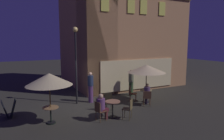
% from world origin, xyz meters
% --- Properties ---
extents(ground_plane, '(60.00, 60.00, 0.00)m').
position_xyz_m(ground_plane, '(0.00, 0.00, 0.00)').
color(ground_plane, '#2F2D26').
extents(cafe_building, '(8.50, 7.88, 7.73)m').
position_xyz_m(cafe_building, '(3.60, 3.83, 3.86)').
color(cafe_building, tan).
rests_on(cafe_building, ground).
extents(street_lamp_near_corner, '(0.29, 0.29, 4.36)m').
position_xyz_m(street_lamp_near_corner, '(-0.13, 0.57, 2.86)').
color(street_lamp_near_corner, black).
rests_on(street_lamp_near_corner, ground).
extents(menu_sandwich_board, '(0.66, 0.58, 0.84)m').
position_xyz_m(menu_sandwich_board, '(-3.61, -0.14, 0.43)').
color(menu_sandwich_board, black).
rests_on(menu_sandwich_board, ground).
extents(cafe_table_0, '(0.69, 0.69, 0.73)m').
position_xyz_m(cafe_table_0, '(-1.97, -1.68, 0.52)').
color(cafe_table_0, black).
rests_on(cafe_table_0, ground).
extents(cafe_table_1, '(0.71, 0.71, 0.74)m').
position_xyz_m(cafe_table_1, '(3.62, -0.95, 0.53)').
color(cafe_table_1, black).
rests_on(cafe_table_1, ground).
extents(cafe_table_2, '(0.72, 0.72, 0.78)m').
position_xyz_m(cafe_table_2, '(0.78, -2.23, 0.56)').
color(cafe_table_2, black).
rests_on(cafe_table_2, ground).
extents(patio_umbrella_0, '(1.96, 1.96, 2.23)m').
position_xyz_m(patio_umbrella_0, '(-1.97, -1.68, 1.96)').
color(patio_umbrella_0, black).
rests_on(patio_umbrella_0, ground).
extents(patio_umbrella_1, '(2.20, 2.20, 2.22)m').
position_xyz_m(patio_umbrella_1, '(3.62, -0.95, 1.98)').
color(patio_umbrella_1, black).
rests_on(patio_umbrella_1, ground).
extents(cafe_chair_0, '(0.60, 0.60, 0.92)m').
position_xyz_m(cafe_chair_0, '(2.94, -0.42, 0.55)').
color(cafe_chair_0, brown).
rests_on(cafe_chair_0, ground).
extents(cafe_chair_1, '(0.59, 0.59, 0.87)m').
position_xyz_m(cafe_chair_1, '(3.20, -1.63, 0.54)').
color(cafe_chair_1, brown).
rests_on(cafe_chair_1, ground).
extents(cafe_chair_2, '(0.57, 0.57, 0.93)m').
position_xyz_m(cafe_chair_2, '(1.32, -2.81, 0.57)').
color(cafe_chair_2, brown).
rests_on(cafe_chair_2, ground).
extents(cafe_chair_3, '(0.47, 0.47, 0.93)m').
position_xyz_m(cafe_chair_3, '(0.95, -1.41, 0.56)').
color(cafe_chair_3, black).
rests_on(cafe_chair_3, ground).
extents(cafe_chair_4, '(0.49, 0.49, 0.90)m').
position_xyz_m(cafe_chair_4, '(0.02, -2.41, 0.55)').
color(cafe_chair_4, brown).
rests_on(cafe_chair_4, ground).
extents(patron_seated_0, '(0.48, 0.53, 1.26)m').
position_xyz_m(patron_seated_0, '(3.28, -1.51, 0.71)').
color(patron_seated_0, black).
rests_on(patron_seated_0, ground).
extents(patron_seated_1, '(0.55, 0.44, 1.25)m').
position_xyz_m(patron_seated_1, '(0.15, -2.38, 0.71)').
color(patron_seated_1, '#561E26').
rests_on(patron_seated_1, ground).
extents(patron_standing_2, '(0.35, 0.35, 1.71)m').
position_xyz_m(patron_standing_2, '(3.61, 0.70, 0.86)').
color(patron_standing_2, '#354C2B').
rests_on(patron_standing_2, ground).
extents(patron_standing_3, '(0.33, 0.33, 1.79)m').
position_xyz_m(patron_standing_3, '(0.68, 0.45, 0.90)').
color(patron_standing_3, '#5D3668').
rests_on(patron_standing_3, ground).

